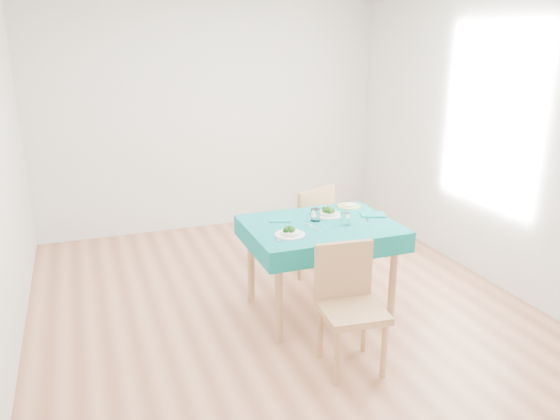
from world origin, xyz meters
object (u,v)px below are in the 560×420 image
object	(u,v)px
table	(320,268)
chair_far	(300,212)
bowl_near	(290,231)
side_plate	(349,206)
bowl_far	(328,212)
chair_near	(353,300)

from	to	relation	value
table	chair_far	bearing A→B (deg)	78.55
bowl_near	side_plate	size ratio (longest dim) A/B	1.11
bowl_near	bowl_far	xyz separation A→B (m)	(0.47, 0.33, 0.00)
chair_far	side_plate	world-z (taller)	chair_far
chair_far	side_plate	size ratio (longest dim) A/B	5.64
chair_near	side_plate	distance (m)	1.31
table	side_plate	size ratio (longest dim) A/B	5.69
bowl_far	side_plate	bearing A→B (deg)	31.18
table	chair_far	distance (m)	0.89
table	side_plate	bearing A→B (deg)	38.05
table	bowl_far	size ratio (longest dim) A/B	4.94
side_plate	chair_near	bearing A→B (deg)	-115.66
chair_near	bowl_far	bearing A→B (deg)	79.77
table	chair_far	world-z (taller)	chair_far
chair_near	chair_far	distance (m)	1.71
chair_near	chair_far	world-z (taller)	chair_far
table	bowl_near	xyz separation A→B (m)	(-0.33, -0.17, 0.41)
bowl_near	bowl_far	world-z (taller)	bowl_far
chair_near	bowl_near	size ratio (longest dim) A/B	4.53
table	bowl_near	world-z (taller)	bowl_near
table	side_plate	xyz separation A→B (m)	(0.42, 0.33, 0.38)
bowl_near	table	bearing A→B (deg)	27.19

